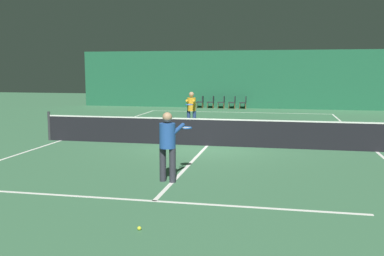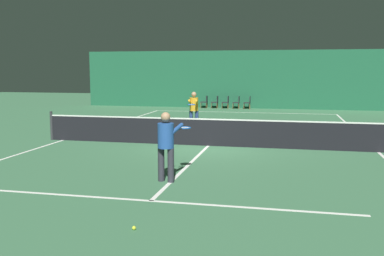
{
  "view_description": "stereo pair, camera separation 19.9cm",
  "coord_description": "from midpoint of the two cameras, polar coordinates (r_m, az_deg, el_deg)",
  "views": [
    {
      "loc": [
        2.39,
        -14.34,
        2.6
      ],
      "look_at": [
        -0.05,
        -2.39,
        0.94
      ],
      "focal_mm": 40.0,
      "sensor_mm": 36.0,
      "label": 1
    },
    {
      "loc": [
        2.59,
        -14.3,
        2.6
      ],
      "look_at": [
        -0.05,
        -2.39,
        0.94
      ],
      "focal_mm": 40.0,
      "sensor_mm": 36.0,
      "label": 2
    }
  ],
  "objects": [
    {
      "name": "ground_plane",
      "position": [
        14.76,
        1.65,
        -2.38
      ],
      "size": [
        60.0,
        60.0,
        0.0
      ],
      "primitive_type": "plane",
      "color": "#3D704C"
    },
    {
      "name": "backdrop_curtain",
      "position": [
        29.28,
        6.7,
        6.44
      ],
      "size": [
        23.0,
        0.12,
        3.89
      ],
      "color": "#1E5B3D",
      "rests_on": "ground"
    },
    {
      "name": "court_line_baseline_far",
      "position": [
        26.46,
        6.09,
        2.09
      ],
      "size": [
        11.0,
        0.1,
        0.0
      ],
      "color": "white",
      "rests_on": "ground"
    },
    {
      "name": "court_line_service_far",
      "position": [
        21.03,
        4.65,
        0.64
      ],
      "size": [
        8.25,
        0.1,
        0.0
      ],
      "color": "white",
      "rests_on": "ground"
    },
    {
      "name": "court_line_service_near",
      "position": [
        8.7,
        -5.73,
        -9.66
      ],
      "size": [
        8.25,
        0.1,
        0.0
      ],
      "color": "white",
      "rests_on": "ground"
    },
    {
      "name": "court_line_sideline_left",
      "position": [
        16.6,
        -17.41,
        -1.6
      ],
      "size": [
        0.1,
        23.8,
        0.0
      ],
      "color": "white",
      "rests_on": "ground"
    },
    {
      "name": "court_line_sideline_right",
      "position": [
        14.86,
        23.06,
        -2.93
      ],
      "size": [
        0.1,
        23.8,
        0.0
      ],
      "color": "white",
      "rests_on": "ground"
    },
    {
      "name": "court_line_centre",
      "position": [
        14.76,
        1.65,
        -2.38
      ],
      "size": [
        0.1,
        12.8,
        0.0
      ],
      "color": "white",
      "rests_on": "ground"
    },
    {
      "name": "tennis_net",
      "position": [
        14.68,
        1.66,
        -0.42
      ],
      "size": [
        12.0,
        0.1,
        1.07
      ],
      "color": "black",
      "rests_on": "ground"
    },
    {
      "name": "player_near",
      "position": [
        9.96,
        -3.74,
        -1.77
      ],
      "size": [
        0.64,
        1.38,
        1.64
      ],
      "rotation": [
        0.0,
        0.0,
        1.35
      ],
      "color": "#2D2D38",
      "rests_on": "ground"
    },
    {
      "name": "player_far",
      "position": [
        18.83,
        -0.39,
        2.76
      ],
      "size": [
        0.5,
        1.37,
        1.64
      ],
      "rotation": [
        0.0,
        0.0,
        -1.47
      ],
      "color": "navy",
      "rests_on": "ground"
    },
    {
      "name": "courtside_chair_0",
      "position": [
        29.18,
        1.02,
        3.61
      ],
      "size": [
        0.44,
        0.44,
        0.84
      ],
      "rotation": [
        0.0,
        0.0,
        -1.57
      ],
      "color": "brown",
      "rests_on": "ground"
    },
    {
      "name": "courtside_chair_1",
      "position": [
        29.06,
        2.44,
        3.59
      ],
      "size": [
        0.44,
        0.44,
        0.84
      ],
      "rotation": [
        0.0,
        0.0,
        -1.57
      ],
      "color": "brown",
      "rests_on": "ground"
    },
    {
      "name": "courtside_chair_2",
      "position": [
        28.95,
        3.87,
        3.56
      ],
      "size": [
        0.44,
        0.44,
        0.84
      ],
      "rotation": [
        0.0,
        0.0,
        -1.57
      ],
      "color": "brown",
      "rests_on": "ground"
    },
    {
      "name": "courtside_chair_3",
      "position": [
        28.87,
        5.31,
        3.53
      ],
      "size": [
        0.44,
        0.44,
        0.84
      ],
      "rotation": [
        0.0,
        0.0,
        -1.57
      ],
      "color": "brown",
      "rests_on": "ground"
    },
    {
      "name": "courtside_chair_4",
      "position": [
        28.8,
        6.76,
        3.5
      ],
      "size": [
        0.44,
        0.44,
        0.84
      ],
      "rotation": [
        0.0,
        0.0,
        -1.57
      ],
      "color": "brown",
      "rests_on": "ground"
    },
    {
      "name": "tennis_ball",
      "position": [
        7.24,
        -7.85,
        -13.11
      ],
      "size": [
        0.07,
        0.07,
        0.07
      ],
      "color": "#D1DB33",
      "rests_on": "ground"
    }
  ]
}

